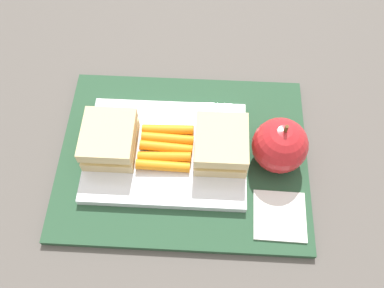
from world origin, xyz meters
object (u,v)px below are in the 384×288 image
(sandwich_half_right, at_px, (221,145))
(carrot_sticks_bundle, at_px, (166,147))
(apple, at_px, (280,143))
(paper_napkin, at_px, (280,216))
(food_tray, at_px, (166,152))
(sandwich_half_left, at_px, (109,140))

(sandwich_half_right, bearing_deg, carrot_sticks_bundle, 179.98)
(apple, bearing_deg, carrot_sticks_bundle, -178.73)
(carrot_sticks_bundle, height_order, paper_napkin, carrot_sticks_bundle)
(sandwich_half_right, height_order, apple, apple)
(food_tray, xyz_separation_m, sandwich_half_right, (0.08, 0.00, 0.03))
(paper_napkin, bearing_deg, apple, 91.18)
(carrot_sticks_bundle, xyz_separation_m, apple, (0.16, 0.00, 0.02))
(sandwich_half_left, distance_m, apple, 0.24)
(food_tray, distance_m, carrot_sticks_bundle, 0.01)
(food_tray, relative_size, carrot_sticks_bundle, 2.92)
(sandwich_half_right, relative_size, carrot_sticks_bundle, 1.02)
(apple, bearing_deg, food_tray, -178.72)
(carrot_sticks_bundle, xyz_separation_m, paper_napkin, (0.16, -0.09, -0.02))
(sandwich_half_left, distance_m, paper_napkin, 0.26)
(sandwich_half_left, distance_m, carrot_sticks_bundle, 0.08)
(sandwich_half_right, distance_m, apple, 0.08)
(sandwich_half_right, bearing_deg, apple, 2.52)
(sandwich_half_left, xyz_separation_m, carrot_sticks_bundle, (0.08, 0.00, -0.02))
(sandwich_half_left, height_order, sandwich_half_right, same)
(carrot_sticks_bundle, bearing_deg, apple, 1.27)
(food_tray, relative_size, paper_napkin, 3.29)
(apple, bearing_deg, paper_napkin, -88.82)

